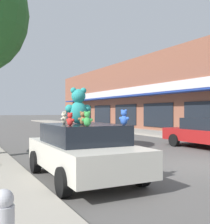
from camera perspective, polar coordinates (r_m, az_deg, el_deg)
name	(u,v)px	position (r m, az deg, el deg)	size (l,w,h in m)	color
ground_plane	(199,166)	(9.34, 18.49, -10.39)	(260.00, 260.00, 0.00)	#514F4C
storefront_row	(191,95)	(29.94, 17.04, 3.33)	(13.62, 40.89, 6.78)	brown
plush_art_car	(83,150)	(7.16, -4.51, -7.66)	(2.10, 4.06, 1.38)	beige
teddy_bear_giant	(78,106)	(7.43, -5.42, 1.17)	(0.72, 0.47, 0.95)	teal
teddy_bear_brown	(83,118)	(6.80, -4.53, -1.27)	(0.25, 0.17, 0.33)	olive
teddy_bear_cream	(64,118)	(7.26, -8.31, -1.20)	(0.22, 0.21, 0.32)	beige
teddy_bear_blue	(124,118)	(6.62, 3.87, -1.13)	(0.22, 0.27, 0.37)	blue
teddy_bear_orange	(86,119)	(7.14, -3.80, -1.36)	(0.18, 0.20, 0.28)	orange
teddy_bear_red	(70,119)	(6.32, -7.10, -1.49)	(0.18, 0.22, 0.30)	red
teddy_bear_green	(87,119)	(6.04, -3.64, -1.41)	(0.25, 0.19, 0.33)	green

